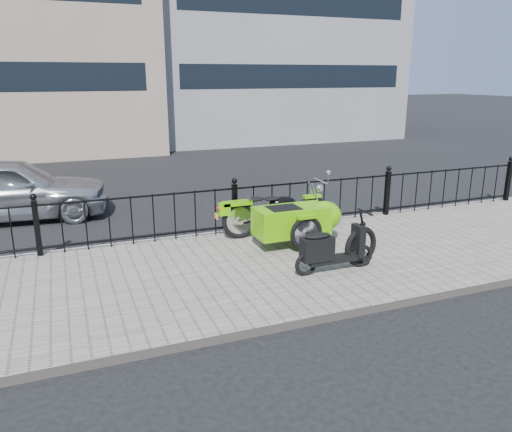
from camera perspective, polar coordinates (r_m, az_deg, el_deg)
name	(u,v)px	position (r m, az deg, el deg)	size (l,w,h in m)	color
ground	(260,260)	(8.61, 0.46, -5.07)	(120.00, 120.00, 0.00)	black
sidewalk	(271,267)	(8.15, 1.78, -5.84)	(30.00, 3.80, 0.12)	#6F655D
curb	(233,233)	(9.86, -2.68, -1.96)	(30.00, 0.10, 0.12)	gray
iron_fence	(235,209)	(9.58, -2.45, 0.80)	(14.11, 0.11, 1.08)	black
motorcycle_sidecar	(297,217)	(9.01, 4.69, -0.17)	(2.28, 1.47, 0.98)	black
scooter	(330,250)	(7.76, 8.42, -3.86)	(1.37, 0.40, 0.93)	black
spare_tire	(361,246)	(8.12, 11.87, -3.40)	(0.65, 0.65, 0.09)	black
sedan_car	(10,189)	(12.04, -26.34, 2.77)	(1.63, 4.05, 1.38)	#AFB2B6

